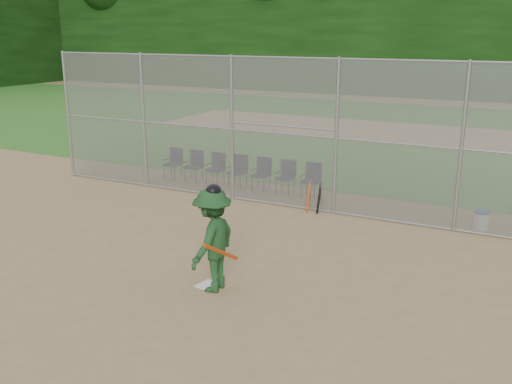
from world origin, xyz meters
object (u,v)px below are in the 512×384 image
at_px(home_plate, 209,285).
at_px(chair_0, 173,164).
at_px(batter_at_plate, 213,240).
at_px(water_cooler, 481,220).

height_order(home_plate, chair_0, chair_0).
distance_m(home_plate, batter_at_plate, 0.98).
xyz_separation_m(home_plate, water_cooler, (4.19, 5.65, 0.23)).
bearing_deg(chair_0, home_plate, -50.68).
distance_m(batter_at_plate, water_cooler, 7.05).
xyz_separation_m(home_plate, chair_0, (-5.26, 6.42, 0.47)).
relative_size(home_plate, chair_0, 0.40).
xyz_separation_m(batter_at_plate, water_cooler, (4.04, 5.72, -0.74)).
relative_size(batter_at_plate, water_cooler, 4.30).
bearing_deg(home_plate, water_cooler, 53.41).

